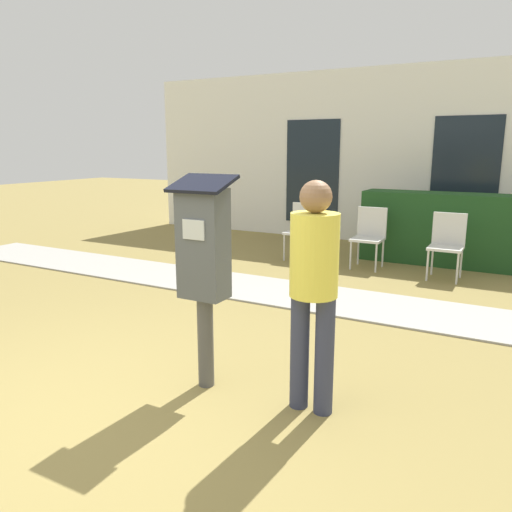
{
  "coord_description": "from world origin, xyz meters",
  "views": [
    {
      "loc": [
        2.36,
        -2.05,
        1.78
      ],
      "look_at": [
        0.77,
        0.89,
        1.05
      ],
      "focal_mm": 35.0,
      "sensor_mm": 36.0,
      "label": 1
    }
  ],
  "objects_px": {
    "outdoor_chair_left": "(303,226)",
    "person_standing": "(314,280)",
    "parking_meter": "(204,255)",
    "outdoor_chair_right": "(447,240)",
    "outdoor_chair_middle": "(370,233)"
  },
  "relations": [
    {
      "from": "person_standing",
      "to": "outdoor_chair_left",
      "type": "distance_m",
      "value": 4.82
    },
    {
      "from": "outdoor_chair_middle",
      "to": "outdoor_chair_left",
      "type": "bearing_deg",
      "value": 153.39
    },
    {
      "from": "outdoor_chair_left",
      "to": "person_standing",
      "type": "bearing_deg",
      "value": -79.33
    },
    {
      "from": "outdoor_chair_left",
      "to": "outdoor_chair_middle",
      "type": "bearing_deg",
      "value": -16.72
    },
    {
      "from": "person_standing",
      "to": "outdoor_chair_left",
      "type": "xyz_separation_m",
      "value": [
        -1.95,
        4.39,
        -0.4
      ]
    },
    {
      "from": "outdoor_chair_right",
      "to": "parking_meter",
      "type": "bearing_deg",
      "value": -112.89
    },
    {
      "from": "person_standing",
      "to": "outdoor_chair_middle",
      "type": "relative_size",
      "value": 1.76
    },
    {
      "from": "parking_meter",
      "to": "outdoor_chair_right",
      "type": "height_order",
      "value": "parking_meter"
    },
    {
      "from": "parking_meter",
      "to": "outdoor_chair_right",
      "type": "distance_m",
      "value": 4.41
    },
    {
      "from": "parking_meter",
      "to": "outdoor_chair_middle",
      "type": "bearing_deg",
      "value": 89.92
    },
    {
      "from": "person_standing",
      "to": "outdoor_chair_left",
      "type": "bearing_deg",
      "value": 114.71
    },
    {
      "from": "parking_meter",
      "to": "outdoor_chair_middle",
      "type": "relative_size",
      "value": 1.77
    },
    {
      "from": "outdoor_chair_left",
      "to": "outdoor_chair_right",
      "type": "height_order",
      "value": "same"
    },
    {
      "from": "outdoor_chair_middle",
      "to": "outdoor_chair_right",
      "type": "height_order",
      "value": "same"
    },
    {
      "from": "parking_meter",
      "to": "outdoor_chair_middle",
      "type": "xyz_separation_m",
      "value": [
        0.01,
        4.37,
        -0.49
      ]
    }
  ]
}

